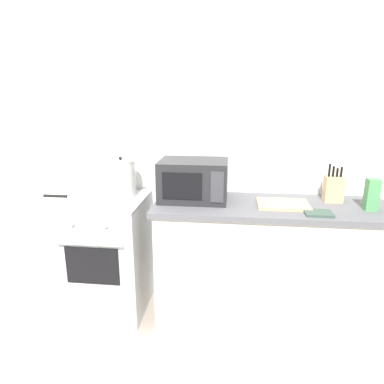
# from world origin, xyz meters

# --- Properties ---
(ground_plane) EXTENTS (10.00, 10.00, 0.00)m
(ground_plane) POSITION_xyz_m (0.00, 0.00, 0.00)
(ground_plane) COLOR #9E9384
(back_wall) EXTENTS (4.40, 0.10, 2.50)m
(back_wall) POSITION_xyz_m (0.30, 0.97, 1.25)
(back_wall) COLOR silver
(back_wall) RESTS_ON ground_plane
(lower_cabinet_right) EXTENTS (1.64, 0.56, 0.88)m
(lower_cabinet_right) POSITION_xyz_m (0.90, 0.62, 0.44)
(lower_cabinet_right) COLOR white
(lower_cabinet_right) RESTS_ON ground_plane
(countertop_right) EXTENTS (1.70, 0.60, 0.04)m
(countertop_right) POSITION_xyz_m (0.90, 0.62, 0.90)
(countertop_right) COLOR #59595E
(countertop_right) RESTS_ON lower_cabinet_right
(stove) EXTENTS (0.60, 0.64, 0.92)m
(stove) POSITION_xyz_m (-0.35, 0.60, 0.46)
(stove) COLOR silver
(stove) RESTS_ON ground_plane
(stock_pot) EXTENTS (0.30, 0.22, 0.31)m
(stock_pot) POSITION_xyz_m (-0.24, 0.71, 1.06)
(stock_pot) COLOR silver
(stock_pot) RESTS_ON stove
(frying_pan) EXTENTS (0.43, 0.23, 0.05)m
(frying_pan) POSITION_xyz_m (-0.48, 0.53, 0.95)
(frying_pan) COLOR silver
(frying_pan) RESTS_ON stove
(microwave) EXTENTS (0.50, 0.37, 0.30)m
(microwave) POSITION_xyz_m (0.33, 0.68, 1.07)
(microwave) COLOR #232326
(microwave) RESTS_ON countertop_right
(cutting_board) EXTENTS (0.36, 0.26, 0.02)m
(cutting_board) POSITION_xyz_m (0.98, 0.60, 0.93)
(cutting_board) COLOR tan
(cutting_board) RESTS_ON countertop_right
(knife_block) EXTENTS (0.13, 0.10, 0.28)m
(knife_block) POSITION_xyz_m (1.35, 0.74, 1.02)
(knife_block) COLOR tan
(knife_block) RESTS_ON countertop_right
(pasta_box) EXTENTS (0.08, 0.08, 0.22)m
(pasta_box) POSITION_xyz_m (1.56, 0.57, 1.03)
(pasta_box) COLOR #4C9356
(pasta_box) RESTS_ON countertop_right
(oven_mitt) EXTENTS (0.18, 0.14, 0.02)m
(oven_mitt) POSITION_xyz_m (1.19, 0.44, 0.93)
(oven_mitt) COLOR #384C42
(oven_mitt) RESTS_ON countertop_right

